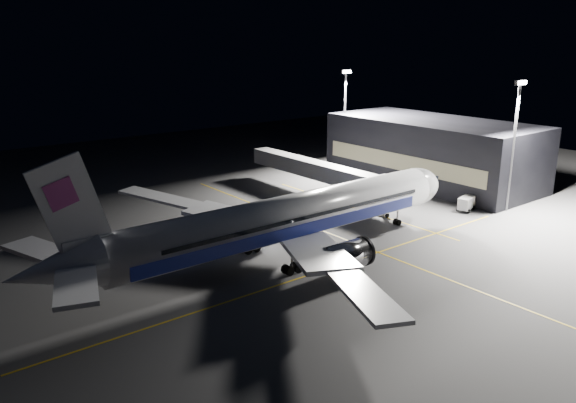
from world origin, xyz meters
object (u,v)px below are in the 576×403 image
at_px(airliner, 282,220).
at_px(floodlight_mast_south, 515,134).
at_px(safety_cone_c, 236,249).
at_px(baggage_tug, 244,237).
at_px(safety_cone_b, 305,236).
at_px(safety_cone_a, 240,226).
at_px(service_truck, 467,203).
at_px(jet_bridge, 324,172).
at_px(floodlight_mast_north, 345,111).

bearing_deg(airliner, floodlight_mast_south, -8.33).
bearing_deg(floodlight_mast_south, safety_cone_c, 165.14).
height_order(airliner, safety_cone_c, airliner).
relative_size(baggage_tug, safety_cone_b, 5.02).
height_order(airliner, safety_cone_a, airliner).
height_order(floodlight_mast_south, service_truck, floodlight_mast_south).
relative_size(safety_cone_a, safety_cone_b, 0.93).
xyz_separation_m(floodlight_mast_south, service_truck, (-4.82, 4.12, -11.16)).
xyz_separation_m(airliner, baggage_tug, (-0.49, 7.99, -4.36)).
height_order(service_truck, baggage_tug, service_truck).
distance_m(floodlight_mast_south, service_truck, 12.84).
xyz_separation_m(jet_bridge, safety_cone_a, (-20.60, -4.68, -4.32)).
bearing_deg(airliner, safety_cone_c, 119.52).
distance_m(floodlight_mast_south, safety_cone_a, 44.86).
height_order(jet_bridge, service_truck, jet_bridge).
relative_size(safety_cone_b, safety_cone_c, 1.05).
relative_size(floodlight_mast_north, safety_cone_a, 38.98).
bearing_deg(service_truck, jet_bridge, 108.27).
bearing_deg(safety_cone_c, airliner, -60.48).
bearing_deg(floodlight_mast_south, jet_bridge, 126.79).
distance_m(floodlight_mast_north, floodlight_mast_south, 38.00).
height_order(jet_bridge, safety_cone_b, jet_bridge).
distance_m(safety_cone_a, safety_cone_b, 10.45).
xyz_separation_m(service_truck, safety_cone_b, (-29.18, 5.89, -0.93)).
bearing_deg(floodlight_mast_north, service_truck, -98.11).
bearing_deg(service_truck, floodlight_mast_north, 66.71).
xyz_separation_m(floodlight_mast_south, safety_cone_c, (-44.33, 11.76, -12.10)).
distance_m(baggage_tug, safety_cone_b, 8.57).
distance_m(floodlight_mast_north, baggage_tug, 49.36).
bearing_deg(floodlight_mast_north, safety_cone_b, -140.54).
bearing_deg(baggage_tug, airliner, -104.17).
height_order(jet_bridge, baggage_tug, jet_bridge).
xyz_separation_m(jet_bridge, safety_cone_c, (-26.33, -12.31, -4.31)).
bearing_deg(safety_cone_a, service_truck, -24.32).
bearing_deg(safety_cone_b, airliner, -150.52).
xyz_separation_m(airliner, jet_bridge, (23.08, 18.06, -0.58)).
bearing_deg(airliner, safety_cone_b, 29.48).
distance_m(airliner, safety_cone_b, 9.48).
bearing_deg(jet_bridge, safety_cone_b, -138.70).
height_order(floodlight_mast_north, baggage_tug, floodlight_mast_north).
bearing_deg(safety_cone_b, safety_cone_c, 170.41).
distance_m(safety_cone_b, safety_cone_c, 10.47).
bearing_deg(baggage_tug, safety_cone_c, -158.52).
distance_m(airliner, floodlight_mast_south, 42.13).
height_order(jet_bridge, safety_cone_c, jet_bridge).
xyz_separation_m(jet_bridge, safety_cone_b, (-16.00, -14.06, -4.30)).
relative_size(airliner, safety_cone_c, 113.21).
height_order(floodlight_mast_south, safety_cone_c, floodlight_mast_south).
distance_m(jet_bridge, floodlight_mast_north, 24.06).
distance_m(airliner, floodlight_mast_north, 52.56).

